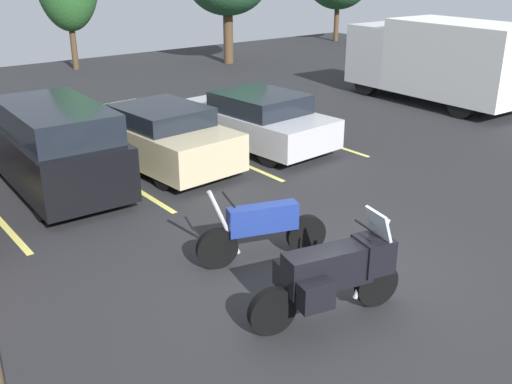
{
  "coord_description": "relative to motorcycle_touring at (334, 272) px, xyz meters",
  "views": [
    {
      "loc": [
        -5.82,
        -5.36,
        4.53
      ],
      "look_at": [
        -0.25,
        1.75,
        0.9
      ],
      "focal_mm": 41.24,
      "sensor_mm": 36.0,
      "label": 1
    }
  ],
  "objects": [
    {
      "name": "car_champagne",
      "position": [
        1.27,
        7.03,
        0.02
      ],
      "size": [
        2.15,
        4.67,
        1.42
      ],
      "color": "#C1B289",
      "rests_on": "ground"
    },
    {
      "name": "motorcycle_second",
      "position": [
        0.25,
        1.83,
        -0.13
      ],
      "size": [
        2.08,
        0.88,
        1.31
      ],
      "color": "black",
      "rests_on": "ground"
    },
    {
      "name": "car_black",
      "position": [
        -1.14,
        6.94,
        0.24
      ],
      "size": [
        1.96,
        4.59,
        1.84
      ],
      "color": "black",
      "rests_on": "ground"
    },
    {
      "name": "car_silver",
      "position": [
        3.95,
        6.74,
        0.01
      ],
      "size": [
        2.22,
        4.49,
        1.39
      ],
      "color": "#B7B7BC",
      "rests_on": "ground"
    },
    {
      "name": "box_truck",
      "position": [
        11.56,
        6.8,
        0.76
      ],
      "size": [
        2.5,
        6.16,
        2.66
      ],
      "color": "silver",
      "rests_on": "ground"
    },
    {
      "name": "ground",
      "position": [
        0.85,
        0.68,
        -0.73
      ],
      "size": [
        44.0,
        44.0,
        0.1
      ],
      "primitive_type": "cube",
      "color": "#262628"
    },
    {
      "name": "parking_stripes",
      "position": [
        -1.25,
        6.82,
        -0.68
      ],
      "size": [
        13.73,
        5.06,
        0.01
      ],
      "color": "#EAE066",
      "rests_on": "ground"
    },
    {
      "name": "motorcycle_touring",
      "position": [
        0.0,
        0.0,
        0.0
      ],
      "size": [
        2.23,
        1.02,
        1.45
      ],
      "color": "black",
      "rests_on": "ground"
    }
  ]
}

